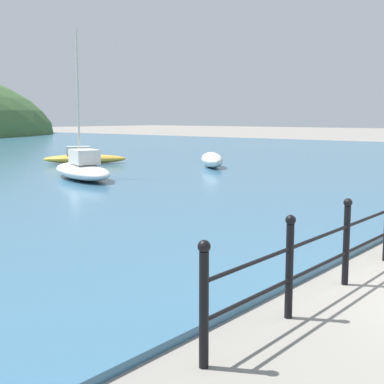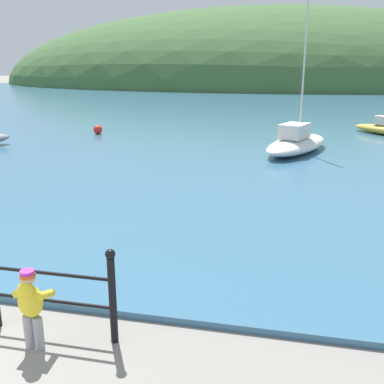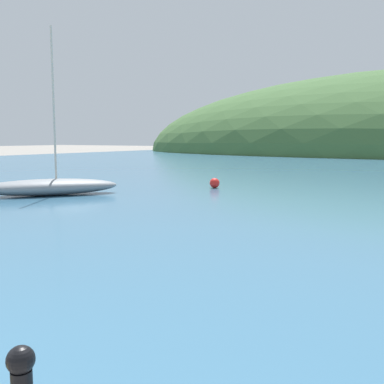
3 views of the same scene
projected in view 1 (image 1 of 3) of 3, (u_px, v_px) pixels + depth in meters
iron_railing at (346, 239)px, 7.29m from camera, size 6.47×0.12×1.21m
boat_green_fishing at (212, 160)px, 23.42m from camera, size 2.58×2.59×0.65m
boat_twin_mast at (82, 169)px, 18.96m from camera, size 2.89×4.45×5.20m
boat_nearest_quay at (84, 158)px, 25.27m from camera, size 3.44×3.42×0.82m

